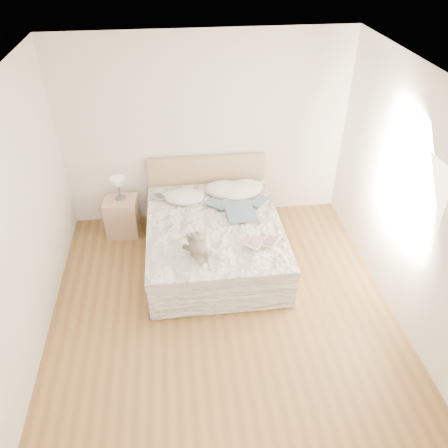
{
  "coord_description": "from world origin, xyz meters",
  "views": [
    {
      "loc": [
        -0.42,
        -3.39,
        3.88
      ],
      "look_at": [
        0.12,
        1.05,
        0.62
      ],
      "focal_mm": 35.0,
      "sensor_mm": 36.0,
      "label": 1
    }
  ],
  "objects": [
    {
      "name": "blouse",
      "position": [
        0.36,
        1.33,
        0.63
      ],
      "size": [
        0.63,
        0.67,
        0.02
      ],
      "primitive_type": null,
      "rotation": [
        0.0,
        0.0,
        0.06
      ],
      "color": "#3C546C",
      "rests_on": "bed"
    },
    {
      "name": "wall_right",
      "position": [
        2.0,
        0.0,
        1.35
      ],
      "size": [
        0.02,
        4.5,
        2.7
      ],
      "primitive_type": "cube",
      "color": "white",
      "rests_on": "ground"
    },
    {
      "name": "teddy_bear",
      "position": [
        -0.26,
        0.49,
        0.65
      ],
      "size": [
        0.34,
        0.41,
        0.18
      ],
      "primitive_type": null,
      "rotation": [
        0.0,
        0.0,
        0.31
      ],
      "color": "#5A5246",
      "rests_on": "bed"
    },
    {
      "name": "wall_left",
      "position": [
        -2.0,
        0.0,
        1.35
      ],
      "size": [
        0.02,
        4.5,
        2.7
      ],
      "primitive_type": "cube",
      "color": "white",
      "rests_on": "ground"
    },
    {
      "name": "floor",
      "position": [
        0.0,
        0.0,
        0.0
      ],
      "size": [
        4.0,
        4.5,
        0.0
      ],
      "primitive_type": "cube",
      "color": "brown",
      "rests_on": "ground"
    },
    {
      "name": "childrens_book",
      "position": [
        0.54,
        0.62,
        0.63
      ],
      "size": [
        0.45,
        0.42,
        0.02
      ],
      "primitive_type": "cube",
      "rotation": [
        0.0,
        0.0,
        -0.64
      ],
      "color": "#FCF4CA",
      "rests_on": "bed"
    },
    {
      "name": "pillow_left",
      "position": [
        -0.35,
        1.72,
        0.64
      ],
      "size": [
        0.58,
        0.44,
        0.16
      ],
      "primitive_type": "ellipsoid",
      "rotation": [
        0.0,
        0.0,
        -0.12
      ],
      "color": "white",
      "rests_on": "bed"
    },
    {
      "name": "pillow_right",
      "position": [
        0.46,
        1.81,
        0.64
      ],
      "size": [
        0.79,
        0.7,
        0.2
      ],
      "primitive_type": "ellipsoid",
      "rotation": [
        0.0,
        0.0,
        0.47
      ],
      "color": "white",
      "rests_on": "bed"
    },
    {
      "name": "pillow_middle",
      "position": [
        0.26,
        1.83,
        0.64
      ],
      "size": [
        0.73,
        0.6,
        0.19
      ],
      "primitive_type": "ellipsoid",
      "rotation": [
        0.0,
        0.0,
        -0.29
      ],
      "color": "white",
      "rests_on": "bed"
    },
    {
      "name": "table_lamp",
      "position": [
        -1.24,
        1.91,
        0.8
      ],
      "size": [
        0.27,
        0.27,
        0.33
      ],
      "color": "#504A46",
      "rests_on": "nightstand"
    },
    {
      "name": "nightstand",
      "position": [
        -1.25,
        1.87,
        0.28
      ],
      "size": [
        0.48,
        0.43,
        0.56
      ],
      "primitive_type": "cube",
      "rotation": [
        0.0,
        0.0,
        -0.08
      ],
      "color": "tan",
      "rests_on": "floor"
    },
    {
      "name": "photo_book",
      "position": [
        -0.62,
        1.78,
        0.63
      ],
      "size": [
        0.36,
        0.33,
        0.02
      ],
      "primitive_type": "cube",
      "rotation": [
        0.0,
        0.0,
        0.58
      ],
      "color": "white",
      "rests_on": "bed"
    },
    {
      "name": "bed",
      "position": [
        0.0,
        1.19,
        0.31
      ],
      "size": [
        1.72,
        2.14,
        1.0
      ],
      "color": "tan",
      "rests_on": "floor"
    },
    {
      "name": "wall_back",
      "position": [
        0.0,
        2.25,
        1.35
      ],
      "size": [
        4.0,
        0.02,
        2.7
      ],
      "primitive_type": "cube",
      "color": "white",
      "rests_on": "ground"
    },
    {
      "name": "window",
      "position": [
        1.99,
        0.3,
        1.45
      ],
      "size": [
        0.02,
        1.3,
        1.1
      ],
      "primitive_type": "cube",
      "color": "white",
      "rests_on": "wall_right"
    },
    {
      "name": "ceiling",
      "position": [
        0.0,
        0.0,
        2.7
      ],
      "size": [
        4.0,
        4.5,
        0.0
      ],
      "primitive_type": "cube",
      "color": "white",
      "rests_on": "ground"
    }
  ]
}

